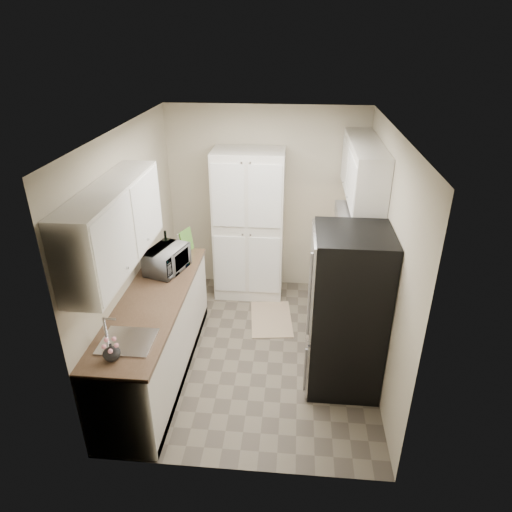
% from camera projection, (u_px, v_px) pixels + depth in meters
% --- Properties ---
extents(ground, '(3.20, 3.20, 0.00)m').
position_uv_depth(ground, '(255.00, 350.00, 5.26)').
color(ground, '#665B4C').
rests_on(ground, ground).
extents(room_shell, '(2.64, 3.24, 2.52)m').
position_uv_depth(room_shell, '(253.00, 220.00, 4.53)').
color(room_shell, beige).
rests_on(room_shell, ground).
extents(pantry_cabinet, '(0.90, 0.55, 2.00)m').
position_uv_depth(pantry_cabinet, '(249.00, 226.00, 6.00)').
color(pantry_cabinet, silver).
rests_on(pantry_cabinet, ground).
extents(base_cabinet_left, '(0.60, 2.30, 0.88)m').
position_uv_depth(base_cabinet_left, '(157.00, 337.00, 4.76)').
color(base_cabinet_left, silver).
rests_on(base_cabinet_left, ground).
extents(countertop_left, '(0.63, 2.33, 0.04)m').
position_uv_depth(countertop_left, '(152.00, 300.00, 4.56)').
color(countertop_left, brown).
rests_on(countertop_left, base_cabinet_left).
extents(base_cabinet_right, '(0.60, 0.80, 0.88)m').
position_uv_depth(base_cabinet_right, '(337.00, 271.00, 6.05)').
color(base_cabinet_right, silver).
rests_on(base_cabinet_right, ground).
extents(countertop_right, '(0.63, 0.83, 0.04)m').
position_uv_depth(countertop_right, '(340.00, 240.00, 5.84)').
color(countertop_right, brown).
rests_on(countertop_right, base_cabinet_right).
extents(electric_range, '(0.71, 0.78, 1.13)m').
position_uv_depth(electric_range, '(341.00, 301.00, 5.32)').
color(electric_range, '#B7B7BC').
rests_on(electric_range, ground).
extents(refrigerator, '(0.70, 0.72, 1.70)m').
position_uv_depth(refrigerator, '(347.00, 312.00, 4.44)').
color(refrigerator, '#B7B7BC').
rests_on(refrigerator, ground).
extents(microwave, '(0.46, 0.57, 0.27)m').
position_uv_depth(microwave, '(167.00, 260.00, 5.00)').
color(microwave, '#B7B7BC').
rests_on(microwave, countertop_left).
extents(wine_bottle, '(0.09, 0.09, 0.34)m').
position_uv_depth(wine_bottle, '(166.00, 248.00, 5.19)').
color(wine_bottle, black).
rests_on(wine_bottle, countertop_left).
extents(flower_vase, '(0.15, 0.15, 0.15)m').
position_uv_depth(flower_vase, '(111.00, 352.00, 3.67)').
color(flower_vase, silver).
rests_on(flower_vase, countertop_left).
extents(cutting_board, '(0.09, 0.21, 0.27)m').
position_uv_depth(cutting_board, '(186.00, 241.00, 5.44)').
color(cutting_board, '#569B35').
rests_on(cutting_board, countertop_left).
extents(toaster_oven, '(0.43, 0.47, 0.22)m').
position_uv_depth(toaster_oven, '(348.00, 227.00, 5.88)').
color(toaster_oven, '#BCBCC1').
rests_on(toaster_oven, countertop_right).
extents(fruit_basket, '(0.26, 0.26, 0.10)m').
position_uv_depth(fruit_basket, '(347.00, 215.00, 5.80)').
color(fruit_basket, gold).
rests_on(fruit_basket, toaster_oven).
extents(kitchen_mat, '(0.59, 0.86, 0.01)m').
position_uv_depth(kitchen_mat, '(271.00, 319.00, 5.82)').
color(kitchen_mat, tan).
rests_on(kitchen_mat, ground).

